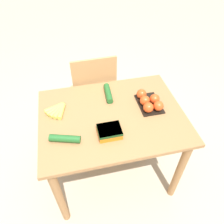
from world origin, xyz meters
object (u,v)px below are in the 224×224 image
(cucumber_near, at_px, (65,139))
(cucumber_far, at_px, (108,93))
(tomato_pack, at_px, (149,102))
(carrot_bag, at_px, (109,131))
(banana_bunch, at_px, (58,110))
(chair, at_px, (94,96))

(cucumber_near, xyz_separation_m, cucumber_far, (0.37, 0.38, 0.00))
(tomato_pack, distance_m, cucumber_far, 0.33)
(tomato_pack, xyz_separation_m, cucumber_near, (-0.65, -0.20, -0.02))
(tomato_pack, bearing_deg, carrot_bag, -149.39)
(tomato_pack, bearing_deg, banana_bunch, 172.23)
(banana_bunch, distance_m, cucumber_near, 0.29)
(chair, height_order, carrot_bag, chair)
(chair, relative_size, cucumber_near, 4.78)
(chair, distance_m, carrot_bag, 0.80)
(cucumber_near, bearing_deg, tomato_pack, 16.99)
(tomato_pack, height_order, cucumber_near, tomato_pack)
(carrot_bag, distance_m, cucumber_near, 0.29)
(tomato_pack, relative_size, cucumber_near, 1.18)
(banana_bunch, height_order, tomato_pack, tomato_pack)
(banana_bunch, bearing_deg, cucumber_far, 12.99)
(chair, xyz_separation_m, carrot_bag, (-0.00, -0.74, 0.30))
(tomato_pack, distance_m, carrot_bag, 0.41)
(carrot_bag, bearing_deg, cucumber_near, 177.76)
(carrot_bag, bearing_deg, tomato_pack, 30.61)
(banana_bunch, bearing_deg, carrot_bag, -42.76)
(banana_bunch, xyz_separation_m, carrot_bag, (0.33, -0.30, 0.02))
(banana_bunch, bearing_deg, cucumber_near, -83.48)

